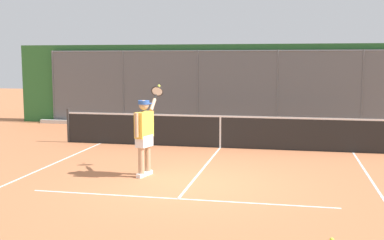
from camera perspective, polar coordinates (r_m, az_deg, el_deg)
ground_plane at (r=10.35m, az=-0.14°, el=-7.45°), size 60.00×60.00×0.00m
court_line_markings at (r=9.04m, az=-1.97°, el=-9.60°), size 7.60×9.98×0.01m
fence_backdrop at (r=19.19m, az=5.49°, el=4.01°), size 18.09×1.37×3.18m
tennis_net at (r=14.42m, az=3.34°, el=-1.31°), size 9.77×0.09×1.07m
tennis_player at (r=10.88m, az=-5.59°, el=-1.35°), size 0.38×1.43×2.00m
tennis_ball_near_net at (r=7.45m, az=16.04°, el=-13.33°), size 0.07×0.07×0.07m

